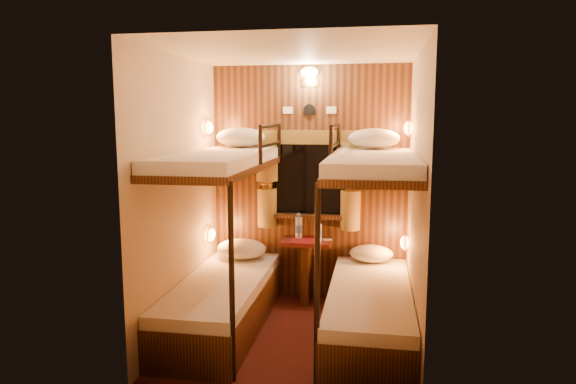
% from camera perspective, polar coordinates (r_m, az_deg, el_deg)
% --- Properties ---
extents(floor, '(2.10, 2.10, 0.00)m').
position_cam_1_polar(floor, '(4.62, 0.55, -15.69)').
color(floor, '#37130F').
rests_on(floor, ground).
extents(ceiling, '(2.10, 2.10, 0.00)m').
position_cam_1_polar(ceiling, '(4.25, 0.60, 15.34)').
color(ceiling, silver).
rests_on(ceiling, wall_back).
extents(wall_back, '(2.40, 0.00, 2.40)m').
position_cam_1_polar(wall_back, '(5.30, 2.39, 0.94)').
color(wall_back, '#C6B293').
rests_on(wall_back, floor).
extents(wall_front, '(2.40, 0.00, 2.40)m').
position_cam_1_polar(wall_front, '(3.26, -2.38, -3.72)').
color(wall_front, '#C6B293').
rests_on(wall_front, floor).
extents(wall_left, '(0.00, 2.40, 2.40)m').
position_cam_1_polar(wall_left, '(4.54, -11.98, -0.48)').
color(wall_left, '#C6B293').
rests_on(wall_left, floor).
extents(wall_right, '(0.00, 2.40, 2.40)m').
position_cam_1_polar(wall_right, '(4.23, 14.06, -1.17)').
color(wall_right, '#C6B293').
rests_on(wall_right, floor).
extents(back_panel, '(2.00, 0.03, 2.40)m').
position_cam_1_polar(back_panel, '(5.29, 2.37, 0.92)').
color(back_panel, '#321B0E').
rests_on(back_panel, floor).
extents(bunk_left, '(0.72, 1.90, 1.82)m').
position_cam_1_polar(bunk_left, '(4.63, -7.32, -8.34)').
color(bunk_left, '#321B0E').
rests_on(bunk_left, floor).
extents(bunk_right, '(0.72, 1.90, 1.82)m').
position_cam_1_polar(bunk_right, '(4.44, 9.10, -9.12)').
color(bunk_right, '#321B0E').
rests_on(bunk_right, floor).
extents(window, '(1.00, 0.12, 0.79)m').
position_cam_1_polar(window, '(5.26, 2.32, 0.67)').
color(window, black).
rests_on(window, back_panel).
extents(curtains, '(1.10, 0.22, 1.00)m').
position_cam_1_polar(curtains, '(5.22, 2.28, 1.53)').
color(curtains, olive).
rests_on(curtains, back_panel).
extents(back_fixtures, '(0.54, 0.09, 0.48)m').
position_cam_1_polar(back_fixtures, '(5.22, 2.39, 12.33)').
color(back_fixtures, black).
rests_on(back_fixtures, back_panel).
extents(reading_lamps, '(2.00, 0.20, 1.25)m').
position_cam_1_polar(reading_lamps, '(4.95, 1.87, 0.89)').
color(reading_lamps, orange).
rests_on(reading_lamps, wall_left).
extents(table, '(0.50, 0.34, 0.66)m').
position_cam_1_polar(table, '(5.27, 2.05, -7.84)').
color(table, '#511C12').
rests_on(table, floor).
extents(bottle_left, '(0.08, 0.08, 0.26)m').
position_cam_1_polar(bottle_left, '(5.26, 1.21, -3.96)').
color(bottle_left, '#99BFE5').
rests_on(bottle_left, table).
extents(bottle_right, '(0.06, 0.06, 0.21)m').
position_cam_1_polar(bottle_right, '(5.14, 3.46, -4.51)').
color(bottle_right, '#99BFE5').
rests_on(bottle_right, table).
extents(sachet_a, '(0.10, 0.09, 0.01)m').
position_cam_1_polar(sachet_a, '(5.23, 4.43, -5.28)').
color(sachet_a, silver).
rests_on(sachet_a, table).
extents(sachet_b, '(0.07, 0.06, 0.00)m').
position_cam_1_polar(sachet_b, '(5.26, 4.27, -5.19)').
color(sachet_b, silver).
rests_on(sachet_b, table).
extents(pillow_lower_left, '(0.51, 0.36, 0.20)m').
position_cam_1_polar(pillow_lower_left, '(5.26, -5.17, -6.30)').
color(pillow_lower_left, silver).
rests_on(pillow_lower_left, bunk_left).
extents(pillow_lower_right, '(0.43, 0.31, 0.17)m').
position_cam_1_polar(pillow_lower_right, '(5.19, 9.24, -6.75)').
color(pillow_lower_right, silver).
rests_on(pillow_lower_right, bunk_right).
extents(pillow_upper_left, '(0.49, 0.35, 0.19)m').
position_cam_1_polar(pillow_upper_left, '(5.11, -5.27, 6.07)').
color(pillow_upper_left, silver).
rests_on(pillow_upper_left, bunk_left).
extents(pillow_upper_right, '(0.48, 0.34, 0.19)m').
position_cam_1_polar(pillow_upper_right, '(4.91, 9.53, 5.88)').
color(pillow_upper_right, silver).
rests_on(pillow_upper_right, bunk_right).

